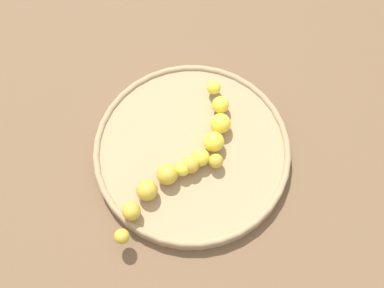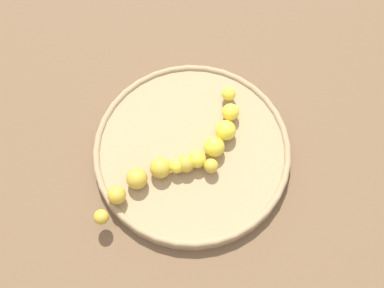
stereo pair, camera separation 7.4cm
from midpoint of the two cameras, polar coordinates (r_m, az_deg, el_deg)
name	(u,v)px [view 2 (the right image)]	position (r m, az deg, el deg)	size (l,w,h in m)	color
ground_plane	(192,154)	(0.78, 2.72, -1.45)	(2.40, 2.40, 0.00)	brown
fruit_bowl	(192,151)	(0.77, 2.76, -1.10)	(0.30, 0.30, 0.02)	#A08259
banana_yellow	(215,136)	(0.76, 5.42, 0.62)	(0.07, 0.16, 0.03)	yellow
banana_spotted	(151,178)	(0.73, -1.71, -4.18)	(0.09, 0.18, 0.03)	gold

